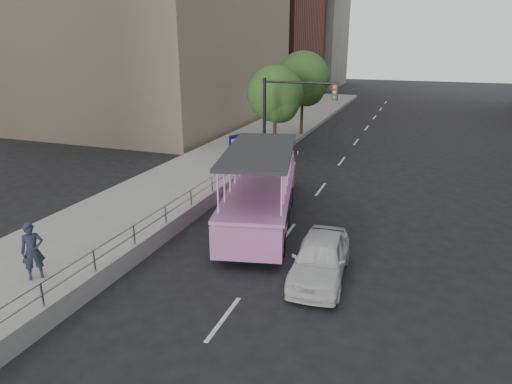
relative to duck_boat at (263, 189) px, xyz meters
The scene contains 12 objects.
ground 5.68m from the duck_boat, 84.65° to the right, with size 160.00×160.00×0.00m, color black.
sidewalk 6.96m from the duck_boat, 139.50° to the left, with size 5.50×80.00×0.30m, color #9C9C97.
kerb_wall 4.44m from the duck_boat, 126.39° to the right, with size 0.24×30.00×0.36m, color #AFAEA9.
guardrail 4.39m from the duck_boat, 126.39° to the right, with size 0.07×22.00×0.71m.
duck_boat is the anchor object (origin of this frame).
car 5.62m from the duck_boat, 52.03° to the right, with size 1.62×4.02×1.37m, color silver.
pedestrian_near 9.10m from the duck_boat, 119.62° to the right, with size 0.65×0.43×1.78m, color #232634.
parking_sign 3.54m from the duck_boat, 132.96° to the left, with size 0.27×0.60×2.87m.
traffic_signal 7.43m from the duck_boat, 99.67° to the left, with size 4.20×0.32×5.20m.
street_tree_near 11.08m from the duck_boat, 105.00° to the left, with size 3.52×3.52×5.72m.
street_tree_far 16.89m from the duck_boat, 98.96° to the left, with size 3.97×3.97×6.45m.
midrise_stone_b 61.12m from the duck_boat, 104.83° to the left, with size 16.00×14.00×20.00m, color gray.
Camera 1 is at (5.48, -11.64, 7.15)m, focal length 32.00 mm.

